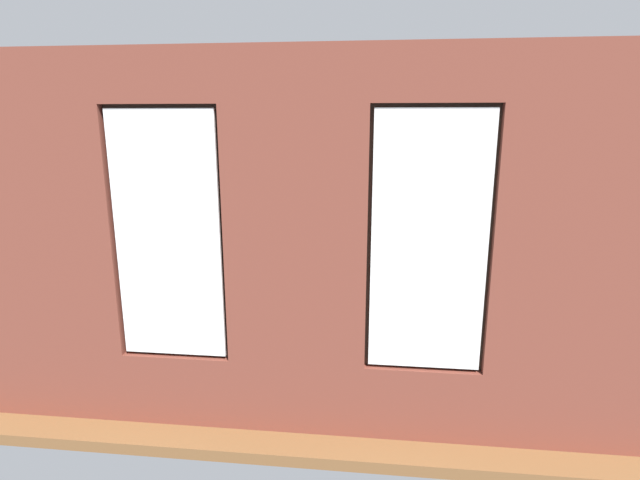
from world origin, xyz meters
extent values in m
cube|color=brown|center=(0.00, 0.00, -0.05)|extent=(6.61, 5.52, 0.10)
cube|color=brown|center=(-2.24, 2.38, 1.53)|extent=(1.53, 0.16, 3.07)
cube|color=brown|center=(0.00, 2.38, 1.53)|extent=(1.11, 0.16, 3.07)
cube|color=brown|center=(2.24, 2.38, 1.53)|extent=(1.53, 0.16, 3.07)
cube|color=brown|center=(-1.01, 2.38, 0.31)|extent=(0.92, 0.16, 0.62)
cube|color=brown|center=(-1.01, 2.38, 2.86)|extent=(0.92, 0.16, 0.41)
cube|color=white|center=(-1.01, 2.42, 1.64)|extent=(0.86, 0.03, 1.98)
cube|color=#38281E|center=(-1.01, 2.36, 1.64)|extent=(0.92, 0.04, 2.04)
cube|color=brown|center=(1.01, 2.38, 0.31)|extent=(0.92, 0.16, 0.62)
cube|color=brown|center=(1.01, 2.38, 2.86)|extent=(0.92, 0.16, 0.41)
cube|color=white|center=(1.01, 2.42, 1.64)|extent=(0.86, 0.03, 1.98)
cube|color=#38281E|center=(1.01, 2.36, 1.64)|extent=(0.92, 0.04, 2.04)
cube|color=olive|center=(0.00, 2.28, 0.59)|extent=(3.14, 0.24, 0.06)
cube|color=black|center=(0.00, 2.29, 1.87)|extent=(0.43, 0.03, 0.57)
cube|color=#389360|center=(0.00, 2.27, 1.87)|extent=(0.37, 0.01, 0.51)
cube|color=silver|center=(2.95, 0.20, 1.53)|extent=(0.10, 4.52, 3.07)
cube|color=black|center=(-0.04, 1.68, 0.21)|extent=(1.79, 0.85, 0.42)
cube|color=black|center=(-0.04, 2.00, 0.61)|extent=(1.79, 0.24, 0.38)
cube|color=black|center=(-0.83, 1.68, 0.52)|extent=(0.22, 0.85, 0.24)
cube|color=black|center=(0.74, 1.68, 0.52)|extent=(0.22, 0.85, 0.24)
cube|color=#232326|center=(-0.38, 1.64, 0.48)|extent=(0.62, 0.65, 0.12)
cube|color=#232326|center=(0.29, 1.64, 0.48)|extent=(0.62, 0.65, 0.12)
cube|color=black|center=(-2.25, 0.29, 0.21)|extent=(1.02, 2.11, 0.42)
cube|color=black|center=(-2.58, 0.31, 0.61)|extent=(0.42, 2.06, 0.38)
cube|color=black|center=(-2.33, -0.63, 0.52)|extent=(0.87, 0.29, 0.24)
cube|color=black|center=(-2.17, 1.20, 0.52)|extent=(0.87, 0.29, 0.24)
cube|color=#232326|center=(-2.25, -0.12, 0.48)|extent=(0.71, 0.79, 0.12)
cube|color=#232326|center=(-2.18, 0.68, 0.48)|extent=(0.71, 0.79, 0.12)
cube|color=olive|center=(0.10, -0.23, 0.42)|extent=(1.55, 0.88, 0.04)
cube|color=olive|center=(-0.61, -0.61, 0.20)|extent=(0.07, 0.07, 0.40)
cube|color=olive|center=(0.82, -0.61, 0.20)|extent=(0.07, 0.07, 0.40)
cube|color=olive|center=(-0.61, 0.15, 0.20)|extent=(0.07, 0.07, 0.40)
cube|color=olive|center=(0.82, 0.15, 0.20)|extent=(0.07, 0.07, 0.40)
cylinder|color=silver|center=(0.57, -0.10, 0.48)|extent=(0.07, 0.07, 0.08)
cylinder|color=#B7333D|center=(0.10, -0.23, 0.49)|extent=(0.08, 0.08, 0.10)
cylinder|color=brown|center=(-0.01, -0.10, 0.49)|extent=(0.15, 0.15, 0.11)
sphere|color=#3D8E42|center=(-0.01, -0.10, 0.63)|extent=(0.18, 0.18, 0.18)
cube|color=#59595B|center=(0.30, -0.34, 0.45)|extent=(0.18, 0.12, 0.02)
cube|color=black|center=(-0.32, -0.38, 0.45)|extent=(0.17, 0.14, 0.02)
cube|color=black|center=(2.65, 0.43, 0.25)|extent=(1.22, 0.42, 0.50)
cube|color=black|center=(2.65, 0.43, 0.53)|extent=(0.50, 0.20, 0.05)
cube|color=black|center=(2.65, 0.43, 0.58)|extent=(0.06, 0.04, 0.06)
cube|color=black|center=(2.65, 0.43, 0.95)|extent=(1.13, 0.04, 0.68)
cube|color=black|center=(2.65, 0.41, 0.95)|extent=(1.08, 0.01, 0.63)
cylinder|color=olive|center=(1.15, -1.50, 0.14)|extent=(0.52, 0.52, 0.28)
ellipsoid|color=silver|center=(1.15, -1.50, 0.48)|extent=(1.15, 1.15, 0.46)
ellipsoid|color=navy|center=(1.24, -1.50, 0.60)|extent=(0.44, 0.44, 0.18)
cylinder|color=#9E5638|center=(-1.39, 1.68, 0.20)|extent=(0.39, 0.39, 0.40)
cylinder|color=brown|center=(-1.39, 1.68, 0.64)|extent=(0.07, 0.07, 0.48)
cone|color=#3D8E42|center=(-1.20, 1.65, 1.08)|extent=(0.52, 0.23, 0.52)
cone|color=#3D8E42|center=(-1.36, 1.88, 1.06)|extent=(0.25, 0.55, 0.49)
cone|color=#3D8E42|center=(-1.54, 1.70, 1.11)|extent=(0.46, 0.23, 0.55)
cone|color=#3D8E42|center=(-1.41, 1.53, 1.11)|extent=(0.23, 0.46, 0.55)
cylinder|color=beige|center=(1.84, 1.83, 0.16)|extent=(0.32, 0.32, 0.32)
cylinder|color=brown|center=(1.84, 1.83, 0.45)|extent=(0.06, 0.06, 0.26)
cone|color=#3D8E42|center=(2.01, 1.81, 0.76)|extent=(0.45, 0.17, 0.45)
cone|color=#3D8E42|center=(1.91, 1.96, 0.77)|extent=(0.31, 0.42, 0.47)
cone|color=#3D8E42|center=(1.82, 2.03, 0.73)|extent=(0.19, 0.49, 0.40)
cone|color=#3D8E42|center=(1.73, 1.90, 0.79)|extent=(0.39, 0.31, 0.49)
cone|color=#3D8E42|center=(1.72, 1.77, 0.79)|extent=(0.40, 0.28, 0.49)
cone|color=#3D8E42|center=(1.78, 1.68, 0.77)|extent=(0.27, 0.44, 0.46)
cone|color=#3D8E42|center=(1.95, 1.66, 0.73)|extent=(0.38, 0.47, 0.40)
cylinder|color=gray|center=(-2.45, -1.76, 0.16)|extent=(0.29, 0.29, 0.31)
cylinder|color=brown|center=(-2.45, -1.76, 0.56)|extent=(0.05, 0.05, 0.49)
cone|color=#286B2D|center=(-2.25, -1.77, 1.07)|extent=(0.50, 0.13, 0.61)
cone|color=#286B2D|center=(-2.46, -1.55, 1.07)|extent=(0.11, 0.50, 0.60)
cone|color=#286B2D|center=(-2.66, -1.78, 1.07)|extent=(0.51, 0.17, 0.60)
cone|color=#286B2D|center=(-2.42, -1.96, 1.07)|extent=(0.18, 0.50, 0.61)
cylinder|color=gray|center=(-0.86, -1.17, 0.09)|extent=(0.18, 0.18, 0.19)
cylinder|color=brown|center=(-0.86, -1.17, 0.23)|extent=(0.03, 0.03, 0.08)
ellipsoid|color=#1E5B28|center=(-0.86, -1.17, 0.43)|extent=(0.35, 0.35, 0.32)
cylinder|color=beige|center=(-1.90, -1.19, 0.10)|extent=(0.17, 0.17, 0.20)
cylinder|color=brown|center=(-1.90, -1.19, 0.26)|extent=(0.03, 0.03, 0.12)
ellipsoid|color=#3D8E42|center=(-1.90, -1.19, 0.47)|extent=(0.39, 0.39, 0.30)
cylinder|color=gray|center=(2.35, -1.71, 0.17)|extent=(0.28, 0.28, 0.34)
cylinder|color=brown|center=(2.35, -1.71, 0.47)|extent=(0.05, 0.05, 0.26)
cone|color=#286B2D|center=(2.59, -1.73, 0.78)|extent=(0.55, 0.16, 0.43)
cone|color=#286B2D|center=(2.45, -1.55, 0.83)|extent=(0.31, 0.45, 0.52)
cone|color=#286B2D|center=(2.30, -1.54, 0.84)|extent=(0.23, 0.44, 0.54)
cone|color=#286B2D|center=(2.19, -1.65, 0.84)|extent=(0.44, 0.24, 0.54)
cone|color=#286B2D|center=(2.17, -1.82, 0.80)|extent=(0.49, 0.34, 0.48)
cone|color=#286B2D|center=(2.28, -1.88, 0.83)|extent=(0.27, 0.46, 0.52)
cone|color=#286B2D|center=(2.49, -1.83, 0.83)|extent=(0.41, 0.37, 0.53)
camera|label=1|loc=(-0.61, 6.08, 2.54)|focal=28.00mm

